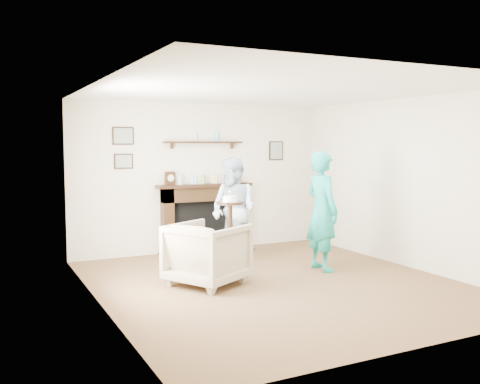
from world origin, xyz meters
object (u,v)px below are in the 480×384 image
object	(u,v)px
armchair	(208,284)
pedestal_table	(230,224)
man	(234,262)
woman	(321,270)

from	to	relation	value
armchair	pedestal_table	distance (m)	0.88
armchair	pedestal_table	size ratio (longest dim) A/B	0.75
man	woman	bearing A→B (deg)	20.10
woman	pedestal_table	size ratio (longest dim) A/B	1.44
armchair	pedestal_table	world-z (taller)	pedestal_table
man	pedestal_table	size ratio (longest dim) A/B	1.36
armchair	man	distance (m)	1.35
man	woman	size ratio (longest dim) A/B	0.94
man	pedestal_table	distance (m)	1.18
woman	pedestal_table	xyz separation A→B (m)	(-1.37, 0.21, 0.73)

